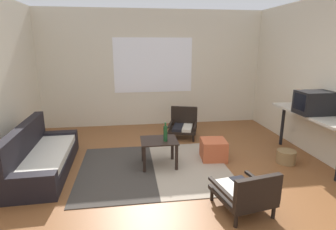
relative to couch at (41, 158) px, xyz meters
name	(u,v)px	position (x,y,z in m)	size (l,w,h in m)	color
ground_plane	(174,183)	(1.97, -0.66, -0.23)	(7.80, 7.80, 0.00)	brown
far_wall_with_window	(153,69)	(1.97, 2.40, 1.12)	(5.60, 0.13, 2.70)	beige
area_rug	(154,168)	(1.73, -0.15, -0.22)	(2.33, 1.94, 0.01)	#38332D
couch	(41,158)	(0.00, 0.00, 0.00)	(0.76, 1.90, 0.74)	black
coffee_table	(159,146)	(1.83, -0.06, 0.12)	(0.58, 0.49, 0.44)	black
armchair_by_window	(183,124)	(2.50, 1.32, 0.04)	(0.71, 0.70, 0.62)	black
armchair_striped_foreground	(246,193)	(2.68, -1.47, 0.03)	(0.68, 0.73, 0.56)	black
ottoman_orange	(213,150)	(2.78, 0.07, -0.05)	(0.41, 0.41, 0.35)	#BC5633
console_shelf	(310,118)	(4.31, -0.19, 0.52)	(0.45, 1.61, 0.83)	beige
crt_television	(315,103)	(4.31, -0.26, 0.79)	(0.55, 0.39, 0.37)	black
clay_vase	(298,101)	(4.31, 0.18, 0.72)	(0.19, 0.19, 0.33)	#935B38
glass_bottle	(165,133)	(1.92, -0.12, 0.34)	(0.06, 0.06, 0.30)	#194723
wicker_basket	(286,157)	(3.93, -0.25, -0.12)	(0.31, 0.31, 0.21)	olive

